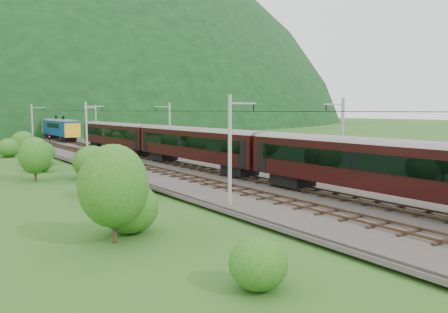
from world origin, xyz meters
TOP-DOWN VIEW (x-y plane):
  - ground at (0.00, 0.00)m, footprint 600.00×600.00m
  - railbed at (0.00, 10.00)m, footprint 14.00×220.00m
  - track_left at (-2.40, 10.00)m, footprint 2.40×220.00m
  - track_right at (2.40, 10.00)m, footprint 2.40×220.00m
  - catenary_left at (-6.12, 32.00)m, footprint 2.54×192.28m
  - catenary_right at (6.12, 32.00)m, footprint 2.54×192.28m
  - overhead_wires at (0.00, 10.00)m, footprint 4.83×198.00m
  - train at (2.40, 5.93)m, footprint 3.24×154.02m
  - hazard_post_near at (-0.51, 42.00)m, footprint 0.15×0.15m
  - hazard_post_far at (0.26, 37.04)m, footprint 0.16×0.16m
  - signal at (-4.30, 59.31)m, footprint 0.24×0.24m
  - vegetation_left at (-13.26, 11.79)m, footprint 12.90×146.22m
  - vegetation_right at (11.53, 7.31)m, footprint 5.54×97.47m

SIDE VIEW (x-z plane):
  - ground at x=0.00m, z-range 0.00..0.00m
  - railbed at x=0.00m, z-range 0.00..0.30m
  - track_left at x=-2.40m, z-range 0.24..0.51m
  - track_right at x=2.40m, z-range 0.24..0.51m
  - hazard_post_near at x=-0.51m, z-range 0.30..1.74m
  - hazard_post_far at x=0.26m, z-range 0.30..1.76m
  - vegetation_right at x=11.53m, z-range -0.06..2.92m
  - signal at x=-4.30m, z-range 0.49..2.61m
  - vegetation_left at x=-13.26m, z-range -1.25..5.75m
  - train at x=2.40m, z-range 0.97..6.62m
  - catenary_left at x=-6.12m, z-range 0.50..8.50m
  - catenary_right at x=6.12m, z-range 0.50..8.50m
  - overhead_wires at x=0.00m, z-range 7.08..7.12m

